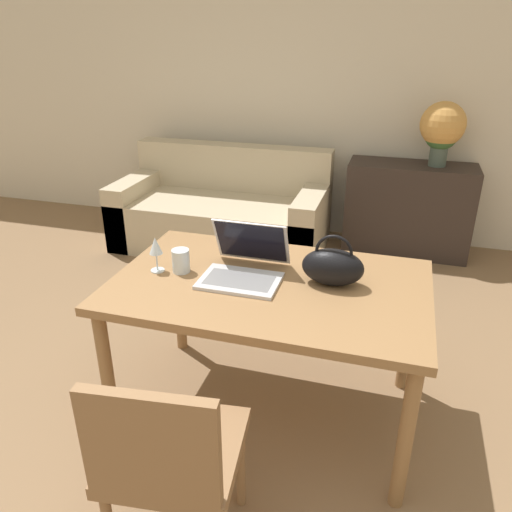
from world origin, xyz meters
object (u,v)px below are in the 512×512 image
at_px(laptop, 245,262).
at_px(handbag, 333,266).
at_px(chair, 169,456).
at_px(couch, 223,213).
at_px(wine_glass, 156,248).
at_px(flower_vase, 442,129).
at_px(drinking_glass, 181,261).

bearing_deg(laptop, handbag, 2.59).
bearing_deg(chair, couch, 99.70).
bearing_deg(couch, wine_glass, -78.41).
height_order(wine_glass, flower_vase, flower_vase).
relative_size(chair, drinking_glass, 7.73).
relative_size(wine_glass, handbag, 0.62).
relative_size(couch, handbag, 6.52).
distance_m(laptop, handbag, 0.40).
bearing_deg(chair, flower_vase, 67.08).
distance_m(drinking_glass, wine_glass, 0.13).
height_order(chair, flower_vase, flower_vase).
xyz_separation_m(couch, drinking_glass, (0.52, -1.97, 0.50)).
relative_size(chair, flower_vase, 1.71).
xyz_separation_m(chair, wine_glass, (-0.42, 0.80, 0.35)).
relative_size(drinking_glass, wine_glass, 0.65).
distance_m(drinking_glass, flower_vase, 2.56).
xyz_separation_m(handbag, flower_vase, (0.51, 2.18, 0.24)).
height_order(chair, wine_glass, wine_glass).
distance_m(wine_glass, handbag, 0.81).
height_order(couch, laptop, laptop).
distance_m(handbag, flower_vase, 2.25).
height_order(chair, handbag, handbag).
height_order(laptop, wine_glass, laptop).
bearing_deg(laptop, wine_glass, -168.53).
distance_m(chair, laptop, 0.93).
distance_m(wine_glass, flower_vase, 2.63).
distance_m(chair, drinking_glass, 0.92).
distance_m(chair, wine_glass, 0.96).
bearing_deg(wine_glass, laptop, 11.47).
relative_size(couch, drinking_glass, 16.16).
bearing_deg(drinking_glass, handbag, 6.10).
bearing_deg(drinking_glass, flower_vase, 62.02).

